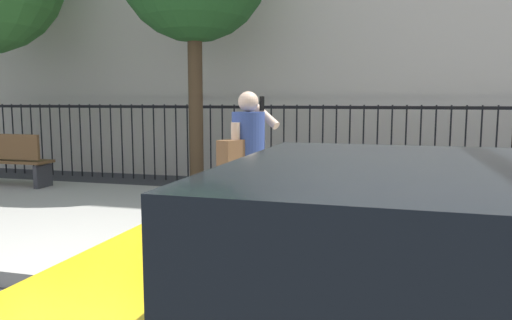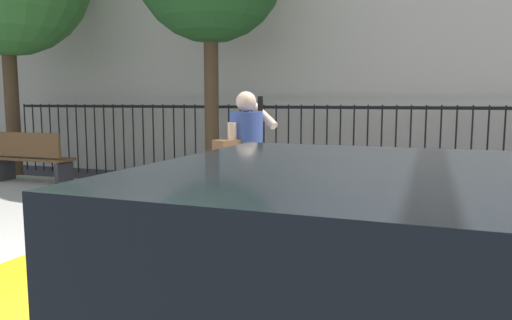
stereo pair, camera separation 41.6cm
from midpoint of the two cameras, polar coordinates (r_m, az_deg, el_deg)
The scene contains 5 objects.
ground_plane at distance 4.92m, azimuth -21.41°, elevation -13.57°, with size 60.00×60.00×0.00m, color #333338.
sidewalk at distance 6.62m, azimuth -8.77°, elevation -7.17°, with size 28.00×4.40×0.15m, color #9E9B93.
iron_fence at distance 9.86m, azimuth 1.44°, elevation 3.11°, with size 12.03×0.04×1.60m.
pedestrian_on_phone at distance 5.03m, azimuth 1.00°, elevation 0.21°, with size 0.55×0.72×1.63m.
street_bench at distance 9.90m, azimuth -23.77°, elevation 0.39°, with size 1.60×0.45×0.95m.
Camera 2 is at (3.28, -3.37, 1.69)m, focal length 34.31 mm.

